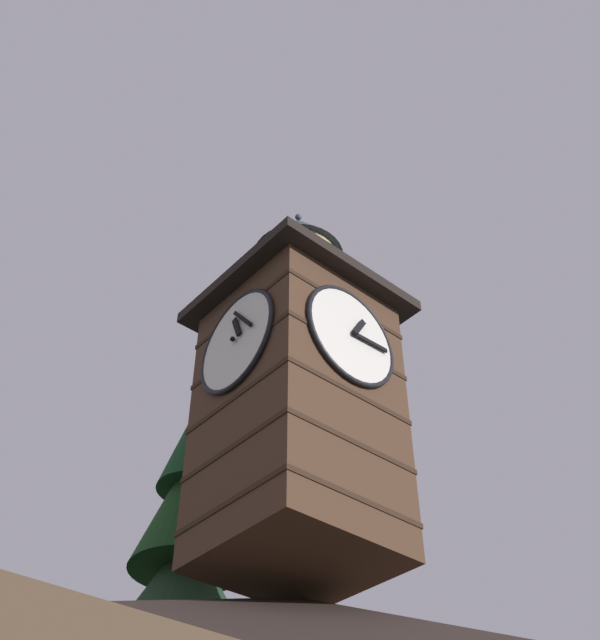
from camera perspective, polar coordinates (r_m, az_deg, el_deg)
clock_tower at (r=15.83m, az=-0.16°, el=-4.90°), size 3.72×3.72×8.90m
flying_bird_high at (r=26.46m, az=4.21°, el=3.41°), size 0.51×0.54×0.14m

